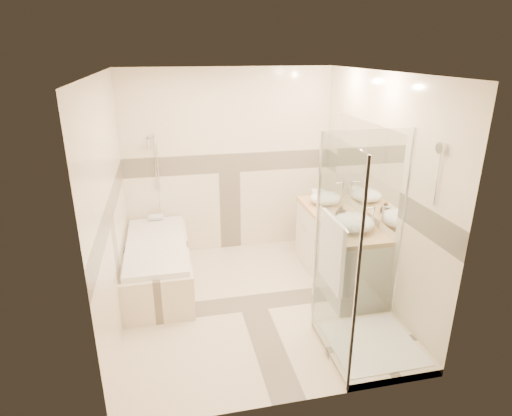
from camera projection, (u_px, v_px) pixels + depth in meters
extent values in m
cube|color=beige|center=(252.00, 303.00, 4.86)|extent=(2.80, 3.00, 0.01)
cube|color=white|center=(251.00, 72.00, 3.98)|extent=(2.80, 3.00, 0.01)
cube|color=beige|center=(229.00, 163.00, 5.80)|extent=(2.80, 0.01, 2.50)
cube|color=beige|center=(295.00, 267.00, 3.04)|extent=(2.80, 0.01, 2.50)
cube|color=beige|center=(110.00, 209.00, 4.14)|extent=(0.01, 3.00, 2.50)
cube|color=beige|center=(377.00, 190.00, 4.70)|extent=(0.01, 3.00, 2.50)
cube|color=white|center=(365.00, 166.00, 4.90)|extent=(0.01, 1.60, 1.00)
cylinder|color=silver|center=(155.00, 160.00, 5.54)|extent=(0.02, 0.02, 0.70)
cube|color=beige|center=(158.00, 266.00, 5.16)|extent=(0.75, 1.70, 0.50)
cube|color=white|center=(156.00, 245.00, 5.06)|extent=(0.69, 1.60, 0.06)
ellipsoid|color=white|center=(157.00, 248.00, 5.08)|extent=(0.56, 1.40, 0.16)
cube|color=white|center=(337.00, 250.00, 5.22)|extent=(0.55, 1.60, 0.80)
cylinder|color=silver|center=(327.00, 256.00, 4.74)|extent=(0.01, 0.24, 0.01)
cylinder|color=silver|center=(305.00, 228.00, 5.47)|extent=(0.01, 0.24, 0.01)
cube|color=tan|center=(339.00, 218.00, 5.07)|extent=(0.57, 1.62, 0.05)
cube|color=beige|center=(372.00, 347.00, 4.07)|extent=(0.90, 0.90, 0.08)
cube|color=white|center=(372.00, 343.00, 4.05)|extent=(0.80, 0.80, 0.01)
cube|color=white|center=(335.00, 258.00, 3.63)|extent=(0.01, 0.90, 2.00)
cube|color=white|center=(361.00, 233.00, 4.13)|extent=(0.90, 0.01, 2.00)
cylinder|color=silver|center=(357.00, 285.00, 3.22)|extent=(0.03, 0.03, 2.00)
cylinder|color=silver|center=(316.00, 237.00, 4.04)|extent=(0.03, 0.03, 2.00)
cylinder|color=silver|center=(403.00, 229.00, 4.22)|extent=(0.03, 0.03, 2.00)
cylinder|color=silver|center=(441.00, 148.00, 3.48)|extent=(0.03, 0.10, 0.10)
cylinder|color=silver|center=(334.00, 219.00, 3.50)|extent=(0.02, 0.60, 0.02)
cube|color=silver|center=(331.00, 252.00, 3.60)|extent=(0.04, 0.48, 0.62)
ellipsoid|color=white|center=(325.00, 198.00, 5.42)|extent=(0.39, 0.39, 0.16)
ellipsoid|color=white|center=(354.00, 222.00, 4.64)|extent=(0.45, 0.45, 0.18)
cylinder|color=silver|center=(342.00, 192.00, 5.44)|extent=(0.03, 0.03, 0.29)
cylinder|color=silver|center=(339.00, 183.00, 5.39)|extent=(0.10, 0.02, 0.02)
cylinder|color=silver|center=(373.00, 217.00, 4.67)|extent=(0.03, 0.03, 0.25)
cylinder|color=silver|center=(370.00, 208.00, 4.62)|extent=(0.09, 0.02, 0.02)
imported|color=black|center=(342.00, 212.00, 4.94)|extent=(0.10, 0.10, 0.16)
imported|color=black|center=(340.00, 212.00, 4.99)|extent=(0.13, 0.13, 0.13)
cube|color=silver|center=(318.00, 195.00, 5.66)|extent=(0.20, 0.29, 0.08)
cylinder|color=silver|center=(156.00, 217.00, 5.69)|extent=(0.19, 0.09, 0.09)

